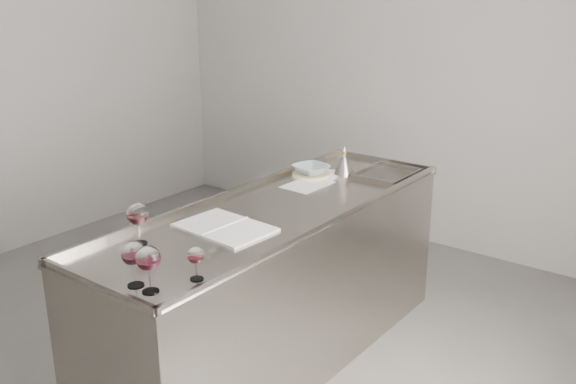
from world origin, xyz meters
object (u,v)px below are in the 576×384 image
Objects in this scene: counter at (277,286)px; wine_glass_small at (196,256)px; wine_glass_middle at (133,254)px; wine_glass_right at (148,260)px; notebook at (225,227)px; wine_funnel at (344,166)px; wine_glass_left at (138,215)px; ceramic_bowl at (311,169)px.

wine_glass_small is (0.27, -0.89, 0.57)m from counter.
wine_glass_middle is 1.33× the size of wine_glass_small.
notebook is at bearing 108.52° from wine_glass_right.
wine_glass_right reaches higher than counter.
wine_funnel is (-0.33, 1.66, -0.04)m from wine_glass_small.
wine_glass_middle is at bearing -42.29° from wine_glass_left.
wine_glass_right reaches higher than wine_funnel.
wine_glass_left is 1.40m from ceramic_bowl.
ceramic_bowl is (-0.20, 0.62, 0.51)m from counter.
counter is 12.26× the size of wine_glass_right.
wine_glass_right is 1.75m from ceramic_bowl.
wine_glass_left is at bearing 137.71° from wine_glass_middle.
wine_glass_left reaches higher than counter.
wine_glass_middle is 0.09m from wine_glass_right.
wine_glass_middle is at bearing -83.75° from counter.
wine_glass_small reaches higher than counter.
ceramic_bowl reaches higher than counter.
wine_funnel is at bearing 95.30° from notebook.
counter is 5.01× the size of notebook.
wine_glass_right is at bearing -35.59° from wine_glass_left.
wine_glass_left is 0.94× the size of ceramic_bowl.
wine_funnel is (0.16, 1.56, -0.09)m from wine_glass_left.
counter is at bearing -85.75° from wine_funnel.
wine_funnel is at bearing 101.30° from wine_glass_small.
wine_glass_left reaches higher than wine_glass_middle.
wine_glass_middle is at bearing -128.96° from wine_glass_small.
wine_glass_right is 0.74m from notebook.
wine_glass_small is 0.59m from notebook.
wine_glass_left is at bearing -95.74° from wine_funnel.
wine_glass_right is 0.91× the size of ceramic_bowl.
wine_glass_small is at bearing -72.79° from counter.
wine_glass_right reaches higher than wine_glass_middle.
wine_glass_middle reaches higher than notebook.
ceramic_bowl is (-0.32, 1.70, -0.09)m from wine_glass_middle.
wine_glass_small is at bearing -55.48° from notebook.
wine_glass_right is (0.21, -1.08, 0.61)m from counter.
counter reaches higher than notebook.
counter is 1.09m from wine_glass_small.
wine_glass_small is at bearing -12.55° from wine_glass_left.
wine_glass_middle reaches higher than ceramic_bowl.
wine_glass_left is 1.57m from wine_funnel.
wine_glass_small is at bearing 71.04° from wine_glass_right.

